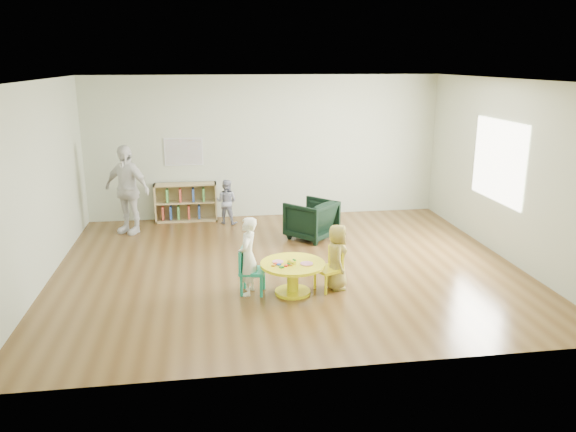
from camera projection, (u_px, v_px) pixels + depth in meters
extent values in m
plane|color=#53381A|center=(287.00, 266.00, 8.65)|extent=(7.00, 7.00, 0.00)
cube|color=silver|center=(287.00, 83.00, 7.91)|extent=(7.00, 6.00, 0.10)
cube|color=#ADB89D|center=(265.00, 147.00, 11.13)|extent=(7.00, 0.10, 2.80)
cube|color=#ADB89D|center=(333.00, 239.00, 5.42)|extent=(7.00, 0.10, 2.80)
cube|color=#ADB89D|center=(38.00, 185.00, 7.78)|extent=(0.10, 6.00, 2.80)
cube|color=#ADB89D|center=(508.00, 171.00, 8.77)|extent=(0.10, 6.00, 2.80)
cube|color=white|center=(498.00, 161.00, 9.03)|extent=(0.02, 1.60, 1.30)
cylinder|color=yellow|center=(293.00, 279.00, 7.60)|extent=(0.16, 0.16, 0.40)
cylinder|color=yellow|center=(293.00, 292.00, 7.65)|extent=(0.49, 0.49, 0.04)
cylinder|color=yellow|center=(293.00, 264.00, 7.54)|extent=(0.88, 0.88, 0.04)
cylinder|color=pink|center=(278.00, 262.00, 7.55)|extent=(0.15, 0.15, 0.02)
cylinder|color=pink|center=(307.00, 264.00, 7.49)|extent=(0.17, 0.17, 0.02)
cylinder|color=yellow|center=(292.00, 262.00, 7.51)|extent=(0.10, 0.12, 0.04)
cylinder|color=#12671A|center=(289.00, 264.00, 7.44)|extent=(0.05, 0.05, 0.02)
cylinder|color=#12671A|center=(294.00, 260.00, 7.58)|extent=(0.05, 0.05, 0.02)
cube|color=red|center=(286.00, 266.00, 7.41)|extent=(0.06, 0.07, 0.02)
cube|color=orange|center=(274.00, 265.00, 7.42)|extent=(0.06, 0.07, 0.02)
cube|color=blue|center=(279.00, 264.00, 7.45)|extent=(0.07, 0.07, 0.02)
cube|color=#12671A|center=(282.00, 267.00, 7.36)|extent=(0.06, 0.06, 0.02)
cube|color=red|center=(276.00, 264.00, 7.48)|extent=(0.07, 0.07, 0.02)
cube|color=orange|center=(290.00, 265.00, 7.44)|extent=(0.05, 0.05, 0.02)
cube|color=#1B9575|center=(253.00, 271.00, 7.59)|extent=(0.41, 0.41, 0.04)
cube|color=#1B9575|center=(242.00, 259.00, 7.56)|extent=(0.11, 0.33, 0.29)
cylinder|color=#1B9575|center=(245.00, 279.00, 7.77)|extent=(0.04, 0.04, 0.29)
cylinder|color=#1B9575|center=(241.00, 286.00, 7.52)|extent=(0.04, 0.04, 0.29)
cylinder|color=#1B9575|center=(264.00, 279.00, 7.75)|extent=(0.04, 0.04, 0.29)
cylinder|color=#1B9575|center=(261.00, 287.00, 7.49)|extent=(0.04, 0.04, 0.29)
cube|color=yellow|center=(328.00, 270.00, 7.70)|extent=(0.42, 0.42, 0.04)
cube|color=yellow|center=(336.00, 257.00, 7.73)|extent=(0.16, 0.30, 0.27)
cylinder|color=yellow|center=(340.00, 281.00, 7.71)|extent=(0.04, 0.04, 0.27)
cylinder|color=yellow|center=(329.00, 275.00, 7.91)|extent=(0.04, 0.04, 0.27)
cylinder|color=yellow|center=(326.00, 285.00, 7.58)|extent=(0.04, 0.04, 0.27)
cylinder|color=yellow|center=(315.00, 279.00, 7.78)|extent=(0.04, 0.04, 0.27)
cube|color=tan|center=(156.00, 203.00, 10.94)|extent=(0.03, 0.30, 0.75)
cube|color=tan|center=(216.00, 201.00, 11.10)|extent=(0.03, 0.30, 0.75)
cube|color=tan|center=(187.00, 220.00, 11.12)|extent=(1.20, 0.30, 0.03)
cube|color=tan|center=(185.00, 184.00, 10.92)|extent=(1.20, 0.30, 0.03)
cube|color=tan|center=(186.00, 202.00, 11.02)|extent=(1.14, 0.28, 0.03)
cube|color=tan|center=(186.00, 200.00, 11.15)|extent=(1.20, 0.02, 0.75)
cube|color=#BC4432|center=(163.00, 213.00, 10.99)|extent=(0.04, 0.18, 0.26)
cube|color=#2D4F9D|center=(171.00, 213.00, 11.01)|extent=(0.04, 0.18, 0.26)
cube|color=#53A64C|center=(179.00, 212.00, 11.03)|extent=(0.04, 0.18, 0.26)
cube|color=#BC4432|center=(189.00, 212.00, 11.06)|extent=(0.04, 0.18, 0.26)
cube|color=#2D4F9D|center=(199.00, 211.00, 11.09)|extent=(0.04, 0.18, 0.26)
cube|color=#53A64C|center=(167.00, 196.00, 10.91)|extent=(0.04, 0.18, 0.26)
cube|color=#BC4432|center=(180.00, 195.00, 10.95)|extent=(0.04, 0.18, 0.26)
cube|color=#2D4F9D|center=(193.00, 195.00, 10.98)|extent=(0.04, 0.18, 0.26)
cube|color=#53A64C|center=(204.00, 194.00, 11.01)|extent=(0.04, 0.18, 0.26)
cube|color=silver|center=(184.00, 152.00, 10.91)|extent=(0.74, 0.01, 0.54)
cube|color=#FC5535|center=(184.00, 152.00, 10.90)|extent=(0.70, 0.00, 0.50)
imported|color=black|center=(311.00, 220.00, 9.92)|extent=(1.05, 1.06, 0.69)
imported|color=white|center=(248.00, 256.00, 7.50)|extent=(0.36, 0.45, 1.08)
imported|color=yellow|center=(337.00, 257.00, 7.70)|extent=(0.34, 0.48, 0.92)
imported|color=#1C2548|center=(226.00, 202.00, 10.82)|extent=(0.52, 0.47, 0.87)
imported|color=silver|center=(127.00, 189.00, 10.15)|extent=(1.01, 0.84, 1.62)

